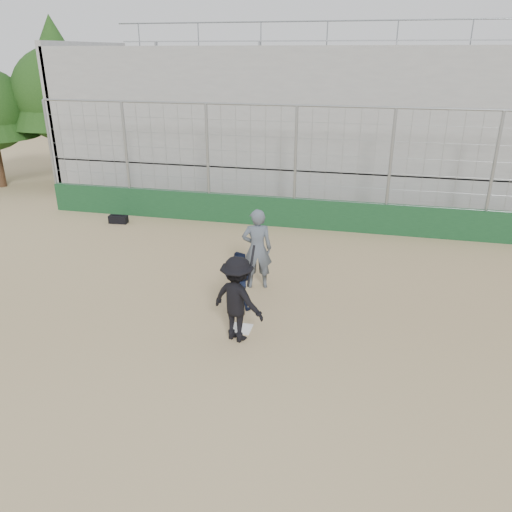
% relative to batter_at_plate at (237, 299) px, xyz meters
% --- Properties ---
extents(ground, '(90.00, 90.00, 0.00)m').
position_rel_batter_at_plate_xyz_m(ground, '(-0.03, 0.37, -0.91)').
color(ground, olive).
rests_on(ground, ground).
extents(home_plate, '(0.44, 0.44, 0.02)m').
position_rel_batter_at_plate_xyz_m(home_plate, '(-0.03, 0.37, -0.90)').
color(home_plate, white).
rests_on(home_plate, ground).
extents(backstop, '(18.10, 0.25, 4.04)m').
position_rel_batter_at_plate_xyz_m(backstop, '(-0.03, 7.37, 0.04)').
color(backstop, '#12391C').
rests_on(backstop, ground).
extents(bleachers, '(20.25, 6.70, 6.98)m').
position_rel_batter_at_plate_xyz_m(bleachers, '(-0.03, 12.32, 2.01)').
color(bleachers, gray).
rests_on(bleachers, ground).
extents(tree_left, '(4.48, 4.48, 7.00)m').
position_rel_batter_at_plate_xyz_m(tree_left, '(-11.03, 11.37, 3.47)').
color(tree_left, '#3B2915').
rests_on(tree_left, ground).
extents(batter_at_plate, '(1.35, 1.07, 1.97)m').
position_rel_batter_at_plate_xyz_m(batter_at_plate, '(0.00, 0.00, 0.00)').
color(batter_at_plate, black).
rests_on(batter_at_plate, ground).
extents(catcher_crouched, '(0.75, 0.62, 0.98)m').
position_rel_batter_at_plate_xyz_m(catcher_crouched, '(-0.33, 1.31, -0.43)').
color(catcher_crouched, black).
rests_on(catcher_crouched, ground).
extents(umpire, '(0.86, 0.68, 1.85)m').
position_rel_batter_at_plate_xyz_m(umpire, '(-0.18, 2.50, 0.01)').
color(umpire, '#4B535F').
rests_on(umpire, ground).
extents(equipment_bag, '(0.66, 0.32, 0.31)m').
position_rel_batter_at_plate_xyz_m(equipment_bag, '(-6.05, 6.35, -0.78)').
color(equipment_bag, black).
rests_on(equipment_bag, ground).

